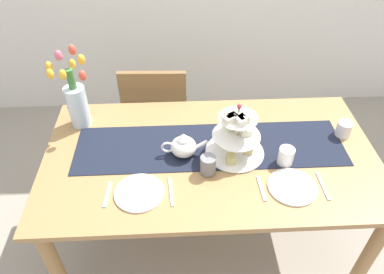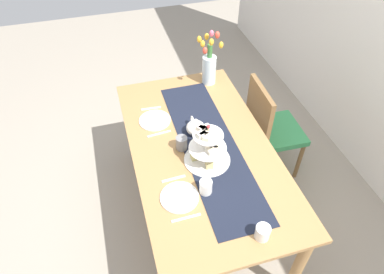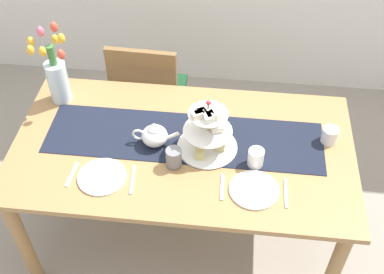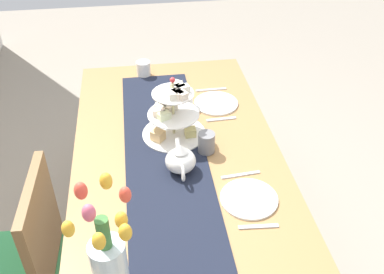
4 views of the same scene
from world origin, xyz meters
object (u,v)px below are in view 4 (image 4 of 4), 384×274
object	(u,v)px
dining_table	(177,168)
teapot	(181,160)
dinner_plate_left	(249,199)
mug_grey	(206,142)
tulip_vase	(109,261)
chair_left	(21,260)
fork_right	(221,119)
mug_white_text	(186,98)
fork_left	(258,227)
knife_right	(211,90)
knife_left	(241,175)
dinner_plate_right	(216,103)
tiered_cake_stand	(173,115)
cream_jug	(144,69)

from	to	relation	value
dining_table	teapot	distance (m)	0.22
dining_table	dinner_plate_left	world-z (taller)	dinner_plate_left
mug_grey	tulip_vase	bearing A→B (deg)	148.76
dining_table	chair_left	size ratio (longest dim) A/B	1.88
fork_right	teapot	bearing A→B (deg)	145.15
tulip_vase	mug_white_text	distance (m)	1.13
fork_left	knife_right	world-z (taller)	same
dinner_plate_left	knife_left	bearing A→B (deg)	0.00
mug_grey	knife_right	bearing A→B (deg)	-12.42
chair_left	dining_table	bearing A→B (deg)	-65.81
knife_left	mug_white_text	distance (m)	0.59
knife_left	dinner_plate_right	distance (m)	0.56
dinner_plate_right	fork_right	bearing A→B (deg)	180.00
dining_table	fork_left	world-z (taller)	fork_left
tulip_vase	teapot	bearing A→B (deg)	-26.51
teapot	knife_left	distance (m)	0.26
tiered_cake_stand	mug_white_text	bearing A→B (deg)	-20.54
dinner_plate_left	fork_left	size ratio (longest dim) A/B	1.53
chair_left	fork_right	bearing A→B (deg)	-60.79
teapot	fork_right	distance (m)	0.44
knife_right	mug_white_text	distance (m)	0.22
mug_grey	dinner_plate_left	bearing A→B (deg)	-160.21
mug_white_text	fork_left	bearing A→B (deg)	-169.42
dinner_plate_right	fork_right	xyz separation A→B (m)	(-0.14, 0.00, -0.00)
dinner_plate_right	tiered_cake_stand	bearing A→B (deg)	133.52
mug_white_text	fork_right	bearing A→B (deg)	-132.54
mug_white_text	chair_left	bearing A→B (deg)	130.78
chair_left	fork_left	xyz separation A→B (m)	(-0.18, -0.94, 0.26)
chair_left	mug_grey	bearing A→B (deg)	-70.90
dinner_plate_left	dining_table	bearing A→B (deg)	35.12
knife_right	mug_grey	size ratio (longest dim) A/B	1.79
dinner_plate_right	knife_right	xyz separation A→B (m)	(0.15, 0.00, -0.00)
tiered_cake_stand	cream_jug	xyz separation A→B (m)	(0.60, 0.11, -0.07)
tiered_cake_stand	fork_right	bearing A→B (deg)	-69.79
cream_jug	mug_white_text	xyz separation A→B (m)	(-0.36, -0.20, 0.01)
dining_table	chair_left	bearing A→B (deg)	114.19
dining_table	tiered_cake_stand	bearing A→B (deg)	1.30
cream_jug	fork_left	size ratio (longest dim) A/B	0.57
fork_right	mug_white_text	world-z (taller)	mug_white_text
dining_table	teapot	xyz separation A→B (m)	(-0.14, 0.00, 0.16)
dinner_plate_left	dinner_plate_right	bearing A→B (deg)	0.00
chair_left	fork_left	distance (m)	0.99
knife_left	mug_white_text	bearing A→B (deg)	15.78
tiered_cake_stand	fork_left	world-z (taller)	tiered_cake_stand
tulip_vase	cream_jug	world-z (taller)	tulip_vase
chair_left	tiered_cake_stand	xyz separation A→B (m)	(0.43, -0.69, 0.38)
chair_left	tulip_vase	bearing A→B (deg)	-133.78
cream_jug	fork_right	world-z (taller)	cream_jug
fork_left	knife_right	xyz separation A→B (m)	(1.00, 0.00, 0.00)
teapot	cream_jug	size ratio (longest dim) A/B	2.80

